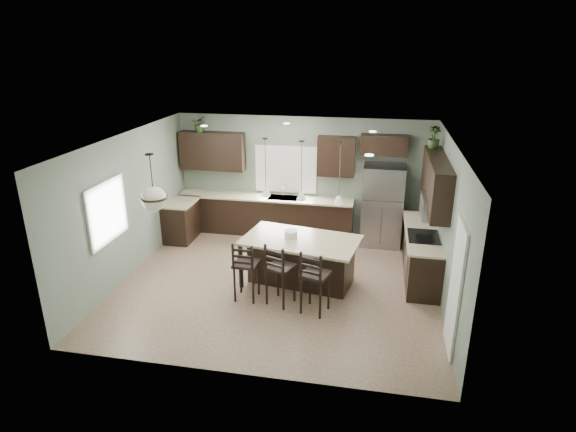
% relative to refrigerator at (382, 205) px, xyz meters
% --- Properties ---
extents(ground, '(6.00, 6.00, 0.00)m').
position_rel_refrigerator_xyz_m(ground, '(-1.89, -2.33, -0.93)').
color(ground, '#9E8466').
rests_on(ground, ground).
extents(pantry_door, '(0.04, 0.82, 2.04)m').
position_rel_refrigerator_xyz_m(pantry_door, '(1.08, -3.88, 0.09)').
color(pantry_door, white).
rests_on(pantry_door, ground).
extents(window_back, '(1.35, 0.02, 1.00)m').
position_rel_refrigerator_xyz_m(window_back, '(-2.29, 0.40, 0.62)').
color(window_back, white).
rests_on(window_back, room_shell).
extents(window_left, '(0.02, 1.10, 1.00)m').
position_rel_refrigerator_xyz_m(window_left, '(-4.88, -3.13, 0.62)').
color(window_left, white).
rests_on(window_left, room_shell).
extents(left_return_cabs, '(0.60, 0.90, 0.90)m').
position_rel_refrigerator_xyz_m(left_return_cabs, '(-4.59, -0.63, -0.48)').
color(left_return_cabs, black).
rests_on(left_return_cabs, ground).
extents(left_return_countertop, '(0.66, 0.96, 0.04)m').
position_rel_refrigerator_xyz_m(left_return_countertop, '(-4.57, -0.63, -0.01)').
color(left_return_countertop, '#C4BD94').
rests_on(left_return_countertop, left_return_cabs).
extents(back_lower_cabs, '(4.20, 0.60, 0.90)m').
position_rel_refrigerator_xyz_m(back_lower_cabs, '(-2.74, 0.12, -0.48)').
color(back_lower_cabs, black).
rests_on(back_lower_cabs, ground).
extents(back_countertop, '(4.20, 0.66, 0.04)m').
position_rel_refrigerator_xyz_m(back_countertop, '(-2.74, 0.10, -0.01)').
color(back_countertop, '#C4BD94').
rests_on(back_countertop, back_lower_cabs).
extents(sink_inset, '(0.70, 0.45, 0.01)m').
position_rel_refrigerator_xyz_m(sink_inset, '(-2.29, 0.10, 0.01)').
color(sink_inset, gray).
rests_on(sink_inset, back_countertop).
extents(faucet, '(0.02, 0.02, 0.28)m').
position_rel_refrigerator_xyz_m(faucet, '(-2.29, 0.07, 0.16)').
color(faucet, silver).
rests_on(faucet, back_countertop).
extents(back_upper_left, '(1.55, 0.34, 0.90)m').
position_rel_refrigerator_xyz_m(back_upper_left, '(-4.04, 0.25, 1.02)').
color(back_upper_left, black).
rests_on(back_upper_left, room_shell).
extents(back_upper_right, '(0.85, 0.34, 0.90)m').
position_rel_refrigerator_xyz_m(back_upper_right, '(-1.09, 0.25, 1.02)').
color(back_upper_right, black).
rests_on(back_upper_right, room_shell).
extents(fridge_header, '(1.05, 0.34, 0.45)m').
position_rel_refrigerator_xyz_m(fridge_header, '(-0.04, 0.25, 1.32)').
color(fridge_header, black).
rests_on(fridge_header, room_shell).
extents(right_lower_cabs, '(0.60, 2.35, 0.90)m').
position_rel_refrigerator_xyz_m(right_lower_cabs, '(0.81, -1.46, -0.48)').
color(right_lower_cabs, black).
rests_on(right_lower_cabs, ground).
extents(right_countertop, '(0.66, 2.35, 0.04)m').
position_rel_refrigerator_xyz_m(right_countertop, '(0.79, -1.46, -0.01)').
color(right_countertop, '#C4BD94').
rests_on(right_countertop, right_lower_cabs).
extents(cooktop, '(0.58, 0.75, 0.02)m').
position_rel_refrigerator_xyz_m(cooktop, '(0.79, -1.73, 0.02)').
color(cooktop, black).
rests_on(cooktop, right_countertop).
extents(wall_oven_front, '(0.01, 0.72, 0.60)m').
position_rel_refrigerator_xyz_m(wall_oven_front, '(0.50, -1.73, -0.48)').
color(wall_oven_front, gray).
rests_on(wall_oven_front, right_lower_cabs).
extents(right_upper_cabs, '(0.34, 2.35, 0.90)m').
position_rel_refrigerator_xyz_m(right_upper_cabs, '(0.94, -1.46, 1.02)').
color(right_upper_cabs, black).
rests_on(right_upper_cabs, room_shell).
extents(microwave, '(0.40, 0.75, 0.40)m').
position_rel_refrigerator_xyz_m(microwave, '(0.89, -1.73, 0.62)').
color(microwave, gray).
rests_on(microwave, right_upper_cabs).
extents(refrigerator, '(0.90, 0.74, 1.85)m').
position_rel_refrigerator_xyz_m(refrigerator, '(0.00, 0.00, 0.00)').
color(refrigerator, gray).
rests_on(refrigerator, ground).
extents(kitchen_island, '(2.33, 1.57, 0.92)m').
position_rel_refrigerator_xyz_m(kitchen_island, '(-1.49, -2.25, -0.46)').
color(kitchen_island, black).
rests_on(kitchen_island, ground).
extents(serving_dish, '(0.24, 0.24, 0.14)m').
position_rel_refrigerator_xyz_m(serving_dish, '(-1.68, -2.22, 0.07)').
color(serving_dish, silver).
rests_on(serving_dish, kitchen_island).
extents(bar_stool_left, '(0.44, 0.44, 1.14)m').
position_rel_refrigerator_xyz_m(bar_stool_left, '(-2.35, -3.01, -0.35)').
color(bar_stool_left, black).
rests_on(bar_stool_left, ground).
extents(bar_stool_center, '(0.57, 0.57, 1.18)m').
position_rel_refrigerator_xyz_m(bar_stool_center, '(-1.71, -3.06, -0.33)').
color(bar_stool_center, black).
rests_on(bar_stool_center, ground).
extents(bar_stool_right, '(0.55, 0.55, 1.18)m').
position_rel_refrigerator_xyz_m(bar_stool_right, '(-1.07, -3.23, -0.33)').
color(bar_stool_right, black).
rests_on(bar_stool_right, ground).
extents(pendant_left, '(0.17, 0.17, 1.10)m').
position_rel_refrigerator_xyz_m(pendant_left, '(-2.18, -2.14, 1.32)').
color(pendant_left, silver).
rests_on(pendant_left, room_shell).
extents(pendant_center, '(0.17, 0.17, 1.10)m').
position_rel_refrigerator_xyz_m(pendant_center, '(-1.49, -2.25, 1.32)').
color(pendant_center, silver).
rests_on(pendant_center, room_shell).
extents(pendant_right, '(0.17, 0.17, 1.10)m').
position_rel_refrigerator_xyz_m(pendant_right, '(-0.80, -2.37, 1.32)').
color(pendant_right, silver).
rests_on(pendant_right, room_shell).
extents(chandelier, '(0.44, 0.44, 0.95)m').
position_rel_refrigerator_xyz_m(chandelier, '(-3.65, -3.68, 1.40)').
color(chandelier, beige).
rests_on(chandelier, room_shell).
extents(plant_back_left, '(0.37, 0.33, 0.38)m').
position_rel_refrigerator_xyz_m(plant_back_left, '(-4.30, 0.22, 1.67)').
color(plant_back_left, '#294E22').
rests_on(plant_back_left, back_upper_left).
extents(plant_right_wall, '(0.29, 0.29, 0.44)m').
position_rel_refrigerator_xyz_m(plant_right_wall, '(0.91, -0.59, 1.69)').
color(plant_right_wall, '#334E22').
rests_on(plant_right_wall, right_upper_cabs).
extents(room_shell, '(6.00, 6.00, 6.00)m').
position_rel_refrigerator_xyz_m(room_shell, '(-1.89, -2.33, 0.77)').
color(room_shell, slate).
rests_on(room_shell, ground).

